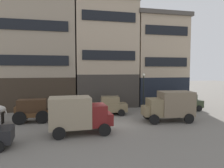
% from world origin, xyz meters
% --- Properties ---
extents(ground_plane, '(120.00, 120.00, 0.00)m').
position_xyz_m(ground_plane, '(0.00, 0.00, 0.00)').
color(ground_plane, slate).
extents(building_far_left, '(9.37, 6.38, 15.22)m').
position_xyz_m(building_far_left, '(-7.13, 9.74, 7.65)').
color(building_far_left, '#33281E').
rests_on(building_far_left, ground_plane).
extents(building_center_left, '(7.87, 6.38, 13.26)m').
position_xyz_m(building_center_left, '(1.13, 9.74, 6.67)').
color(building_center_left, '#38332D').
rests_on(building_center_left, ground_plane).
extents(building_center_right, '(7.10, 6.38, 11.70)m').
position_xyz_m(building_center_right, '(8.27, 9.74, 5.89)').
color(building_center_right, black).
rests_on(building_center_right, ground_plane).
extents(cargo_wagon, '(2.92, 1.54, 1.98)m').
position_xyz_m(cargo_wagon, '(-6.63, 2.32, 1.15)').
color(cargo_wagon, brown).
rests_on(cargo_wagon, ground_plane).
extents(delivery_truck_near, '(4.40, 2.25, 2.62)m').
position_xyz_m(delivery_truck_near, '(-2.84, -1.70, 1.42)').
color(delivery_truck_near, maroon).
rests_on(delivery_truck_near, ground_plane).
extents(delivery_truck_far, '(4.49, 2.49, 2.62)m').
position_xyz_m(delivery_truck_far, '(5.10, 0.07, 1.42)').
color(delivery_truck_far, '#7A6B4C').
rests_on(delivery_truck_far, ground_plane).
extents(sedan_light, '(3.86, 2.21, 1.83)m').
position_xyz_m(sedan_light, '(0.46, 3.85, 0.91)').
color(sedan_light, '#7A6B4C').
rests_on(sedan_light, ground_plane).
extents(sedan_parked_curb, '(3.75, 1.95, 1.83)m').
position_xyz_m(sedan_parked_curb, '(9.18, 3.97, 0.91)').
color(sedan_parked_curb, '#2D3823').
rests_on(sedan_parked_curb, ground_plane).
extents(pedestrian_officer, '(0.47, 0.47, 1.79)m').
position_xyz_m(pedestrian_officer, '(5.96, 4.07, 0.98)').
color(pedestrian_officer, black).
rests_on(pedestrian_officer, ground_plane).
extents(streetlamp_curbside, '(0.32, 0.32, 4.12)m').
position_xyz_m(streetlamp_curbside, '(4.77, 5.33, 2.67)').
color(streetlamp_curbside, black).
rests_on(streetlamp_curbside, ground_plane).
extents(fire_hydrant_curbside, '(0.24, 0.24, 0.83)m').
position_xyz_m(fire_hydrant_curbside, '(6.07, 5.01, 0.43)').
color(fire_hydrant_curbside, maroon).
rests_on(fire_hydrant_curbside, ground_plane).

